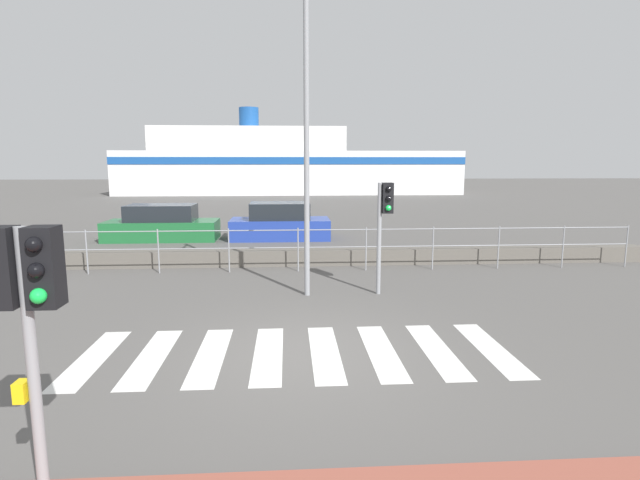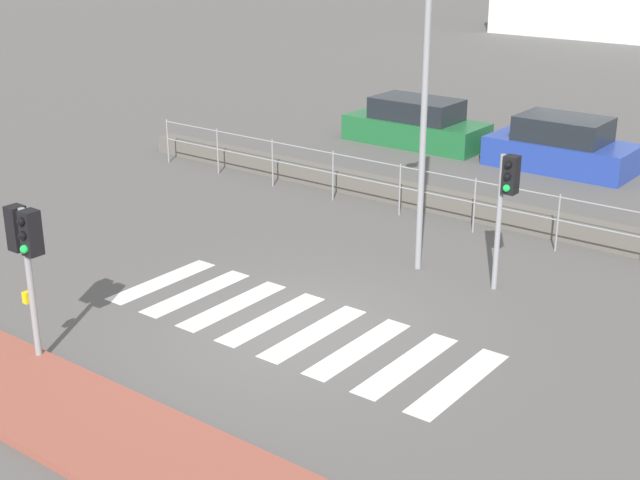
% 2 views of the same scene
% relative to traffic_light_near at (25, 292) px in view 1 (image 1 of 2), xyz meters
% --- Properties ---
extents(ground_plane, '(160.00, 160.00, 0.00)m').
position_rel_traffic_light_near_xyz_m(ground_plane, '(2.47, 3.34, -1.93)').
color(ground_plane, '#565451').
extents(crosswalk, '(6.75, 2.40, 0.01)m').
position_rel_traffic_light_near_xyz_m(crosswalk, '(2.31, 3.34, -1.93)').
color(crosswalk, silver).
rests_on(crosswalk, ground_plane).
extents(seawall, '(20.98, 0.55, 0.46)m').
position_rel_traffic_light_near_xyz_m(seawall, '(2.47, 10.20, -1.70)').
color(seawall, '#605B54').
rests_on(seawall, ground_plane).
extents(harbor_fence, '(18.92, 0.04, 1.21)m').
position_rel_traffic_light_near_xyz_m(harbor_fence, '(2.47, 9.33, -1.13)').
color(harbor_fence, gray).
rests_on(harbor_fence, ground_plane).
extents(traffic_light_near, '(0.58, 0.41, 2.48)m').
position_rel_traffic_light_near_xyz_m(traffic_light_near, '(0.00, 0.00, 0.00)').
color(traffic_light_near, gray).
rests_on(traffic_light_near, ground_plane).
extents(traffic_light_far, '(0.34, 0.32, 2.54)m').
position_rel_traffic_light_near_xyz_m(traffic_light_far, '(4.36, 6.81, -0.06)').
color(traffic_light_far, gray).
rests_on(traffic_light_far, ground_plane).
extents(streetlamp, '(0.32, 1.09, 6.83)m').
position_rel_traffic_light_near_xyz_m(streetlamp, '(2.62, 6.64, 2.24)').
color(streetlamp, gray).
rests_on(streetlamp, ground_plane).
extents(ferry_boat, '(31.45, 6.32, 7.93)m').
position_rel_traffic_light_near_xyz_m(ferry_boat, '(1.70, 43.40, 0.68)').
color(ferry_boat, white).
rests_on(ferry_boat, ground_plane).
extents(parked_car_green, '(4.23, 1.71, 1.37)m').
position_rel_traffic_light_near_xyz_m(parked_car_green, '(-2.66, 15.27, -1.35)').
color(parked_car_green, '#1E6633').
rests_on(parked_car_green, ground_plane).
extents(parked_car_blue, '(3.85, 1.80, 1.43)m').
position_rel_traffic_light_near_xyz_m(parked_car_blue, '(1.89, 15.27, -1.32)').
color(parked_car_blue, '#233D9E').
rests_on(parked_car_blue, ground_plane).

